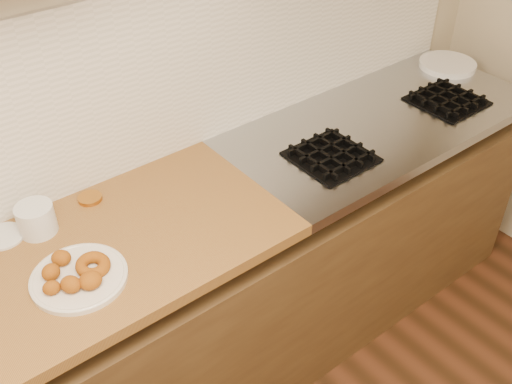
{
  "coord_description": "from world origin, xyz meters",
  "views": [
    {
      "loc": [
        -0.49,
        0.4,
        2.09
      ],
      "look_at": [
        0.44,
        1.59,
        0.93
      ],
      "focal_mm": 42.0,
      "sensor_mm": 36.0,
      "label": 1
    }
  ],
  "objects_px": {
    "donut_plate": "(79,278)",
    "plastic_tub": "(36,219)",
    "ring_donut": "(93,265)",
    "plate_stack": "(447,64)"
  },
  "relations": [
    {
      "from": "ring_donut",
      "to": "plastic_tub",
      "type": "height_order",
      "value": "plastic_tub"
    },
    {
      "from": "ring_donut",
      "to": "plate_stack",
      "type": "distance_m",
      "value": 1.84
    },
    {
      "from": "ring_donut",
      "to": "donut_plate",
      "type": "bearing_deg",
      "value": 175.66
    },
    {
      "from": "donut_plate",
      "to": "plastic_tub",
      "type": "relative_size",
      "value": 2.36
    },
    {
      "from": "ring_donut",
      "to": "plate_stack",
      "type": "height_order",
      "value": "ring_donut"
    },
    {
      "from": "donut_plate",
      "to": "ring_donut",
      "type": "relative_size",
      "value": 2.77
    },
    {
      "from": "donut_plate",
      "to": "plate_stack",
      "type": "bearing_deg",
      "value": 6.21
    },
    {
      "from": "ring_donut",
      "to": "plastic_tub",
      "type": "relative_size",
      "value": 0.85
    },
    {
      "from": "ring_donut",
      "to": "plate_stack",
      "type": "xyz_separation_m",
      "value": [
        1.82,
        0.21,
        -0.02
      ]
    },
    {
      "from": "donut_plate",
      "to": "plastic_tub",
      "type": "distance_m",
      "value": 0.27
    }
  ]
}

